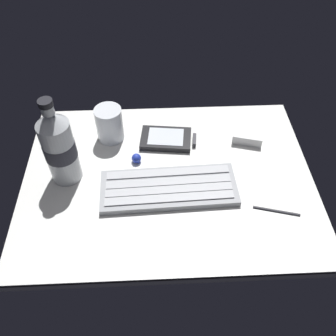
# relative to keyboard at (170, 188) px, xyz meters

# --- Properties ---
(ground_plane) EXTENTS (0.64, 0.48, 0.03)m
(ground_plane) POSITION_rel_keyboard_xyz_m (-0.00, 0.03, -0.02)
(ground_plane) COLOR silver
(keyboard) EXTENTS (0.29, 0.12, 0.02)m
(keyboard) POSITION_rel_keyboard_xyz_m (0.00, 0.00, 0.00)
(keyboard) COLOR #93969B
(keyboard) RESTS_ON ground_plane
(handheld_device) EXTENTS (0.13, 0.09, 0.02)m
(handheld_device) POSITION_rel_keyboard_xyz_m (0.00, 0.15, -0.00)
(handheld_device) COLOR black
(handheld_device) RESTS_ON ground_plane
(juice_cup) EXTENTS (0.06, 0.06, 0.09)m
(juice_cup) POSITION_rel_keyboard_xyz_m (-0.13, 0.17, 0.03)
(juice_cup) COLOR silver
(juice_cup) RESTS_ON ground_plane
(water_bottle) EXTENTS (0.07, 0.07, 0.21)m
(water_bottle) POSITION_rel_keyboard_xyz_m (-0.22, 0.05, 0.08)
(water_bottle) COLOR silver
(water_bottle) RESTS_ON ground_plane
(charger_block) EXTENTS (0.08, 0.07, 0.02)m
(charger_block) POSITION_rel_keyboard_xyz_m (0.20, 0.15, 0.00)
(charger_block) COLOR white
(charger_block) RESTS_ON ground_plane
(trackball_mouse) EXTENTS (0.02, 0.02, 0.02)m
(trackball_mouse) POSITION_rel_keyboard_xyz_m (-0.07, 0.09, 0.00)
(trackball_mouse) COLOR #2338B2
(trackball_mouse) RESTS_ON ground_plane
(stylus_pen) EXTENTS (0.09, 0.03, 0.01)m
(stylus_pen) POSITION_rel_keyboard_xyz_m (0.22, -0.07, -0.00)
(stylus_pen) COLOR #26262B
(stylus_pen) RESTS_ON ground_plane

